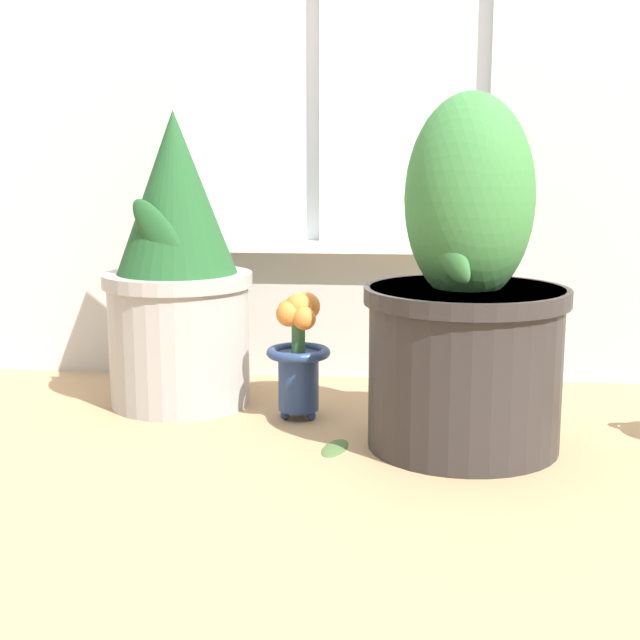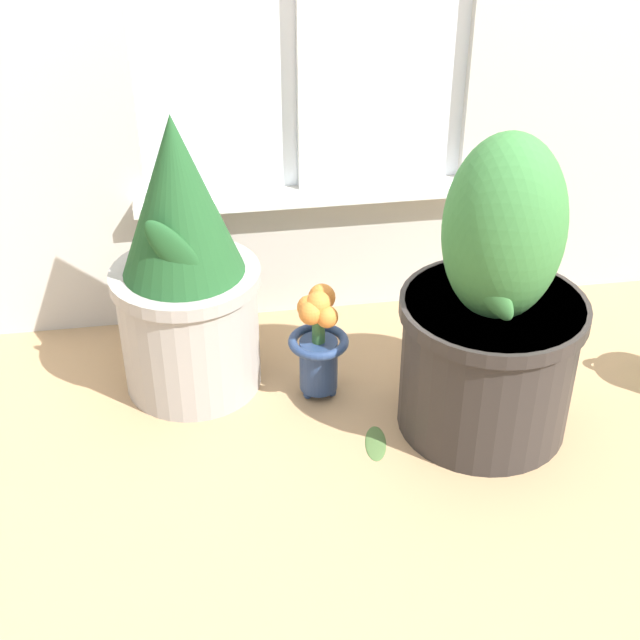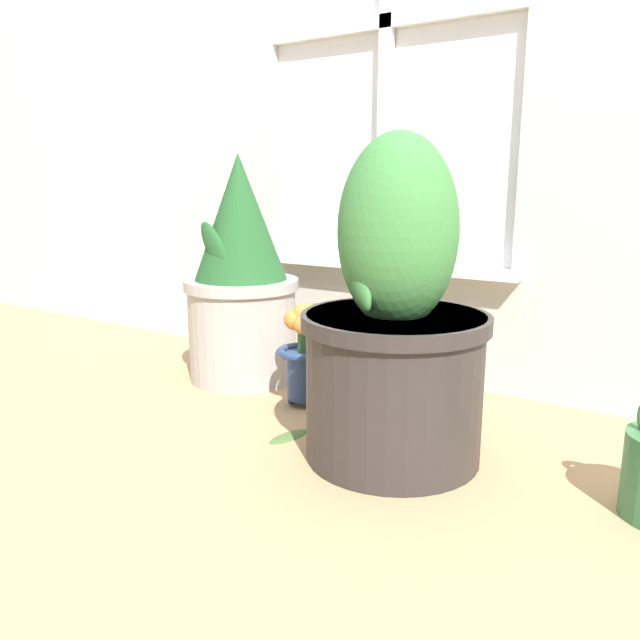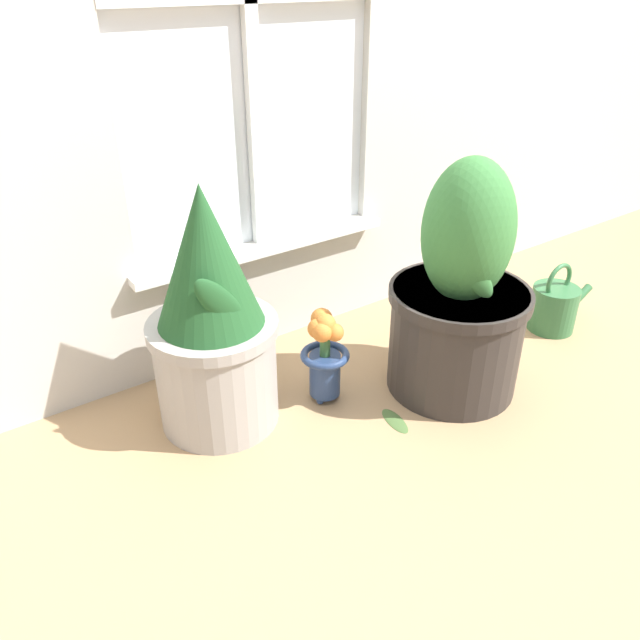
% 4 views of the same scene
% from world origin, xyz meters
% --- Properties ---
extents(ground_plane, '(10.00, 10.00, 0.00)m').
position_xyz_m(ground_plane, '(0.00, 0.00, 0.00)').
color(ground_plane, tan).
extents(potted_plant_left, '(0.32, 0.32, 0.63)m').
position_xyz_m(potted_plant_left, '(-0.30, 0.37, 0.29)').
color(potted_plant_left, '#9E9993').
rests_on(potted_plant_left, ground_plane).
extents(potted_plant_right, '(0.37, 0.37, 0.65)m').
position_xyz_m(potted_plant_right, '(0.30, 0.13, 0.26)').
color(potted_plant_right, '#2D2826').
rests_on(potted_plant_right, ground_plane).
extents(flower_vase, '(0.13, 0.13, 0.26)m').
position_xyz_m(flower_vase, '(-0.03, 0.29, 0.15)').
color(flower_vase, navy).
rests_on(flower_vase, ground_plane).
extents(fallen_leaf, '(0.06, 0.12, 0.01)m').
position_xyz_m(fallen_leaf, '(0.06, 0.10, 0.00)').
color(fallen_leaf, '#476633').
rests_on(fallen_leaf, ground_plane).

